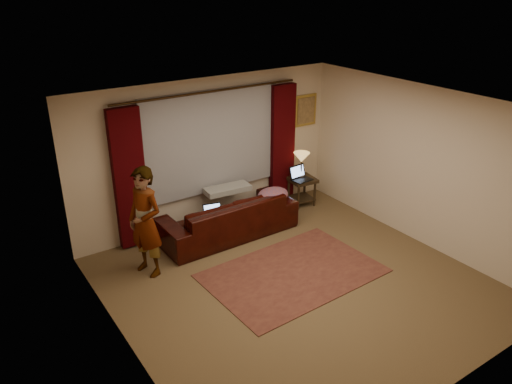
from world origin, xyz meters
TOP-DOWN VIEW (x-y plane):
  - floor at (0.00, 0.00)m, footprint 5.00×5.00m
  - ceiling at (0.00, 0.00)m, footprint 5.00×5.00m
  - wall_back at (0.00, 2.50)m, footprint 5.00×0.02m
  - wall_front at (0.00, -2.50)m, footprint 5.00×0.02m
  - wall_left at (-2.50, 0.00)m, footprint 0.02×5.00m
  - wall_right at (2.50, 0.00)m, footprint 0.02×5.00m
  - sheer_curtain at (0.00, 2.44)m, footprint 2.50×0.05m
  - drape_left at (-1.50, 2.39)m, footprint 0.50×0.14m
  - drape_right at (1.50, 2.39)m, footprint 0.50×0.14m
  - curtain_rod at (0.00, 2.39)m, footprint 0.04×0.04m
  - picture_frame at (2.10, 2.47)m, footprint 0.50×0.04m
  - sofa at (-0.05, 1.84)m, footprint 2.39×1.05m
  - throw_blanket at (0.14, 2.14)m, footprint 0.83×0.39m
  - clothing_pile at (0.77, 1.66)m, footprint 0.68×0.58m
  - laptop_sofa at (-0.42, 1.66)m, footprint 0.37×0.39m
  - area_rug at (0.12, 0.24)m, footprint 2.61×1.79m
  - end_table at (1.78, 2.10)m, footprint 0.53×0.53m
  - tiffany_lamp at (1.79, 2.16)m, footprint 0.40×0.40m
  - laptop_table at (1.71, 2.02)m, footprint 0.41×0.44m
  - person at (-1.64, 1.50)m, footprint 0.63×0.63m

SIDE VIEW (x-z plane):
  - floor at x=0.00m, z-range -0.01..0.00m
  - area_rug at x=0.12m, z-range 0.00..0.01m
  - end_table at x=1.78m, z-range 0.00..0.55m
  - sofa at x=-0.05m, z-range 0.00..0.96m
  - laptop_sofa at x=-0.42m, z-range 0.48..0.70m
  - clothing_pile at x=0.77m, z-range 0.48..0.72m
  - laptop_table at x=1.71m, z-range 0.55..0.81m
  - tiffany_lamp at x=1.79m, z-range 0.55..1.04m
  - person at x=-1.64m, z-range 0.00..1.68m
  - throw_blanket at x=0.14m, z-range 0.91..1.01m
  - drape_left at x=-1.50m, z-range 0.03..2.33m
  - drape_right at x=1.50m, z-range 0.03..2.33m
  - wall_back at x=0.00m, z-range 0.00..2.60m
  - wall_front at x=0.00m, z-range 0.00..2.60m
  - wall_left at x=-2.50m, z-range 0.00..2.60m
  - wall_right at x=2.50m, z-range 0.00..2.60m
  - sheer_curtain at x=0.00m, z-range 0.60..2.40m
  - picture_frame at x=2.10m, z-range 1.45..2.05m
  - curtain_rod at x=0.00m, z-range 0.68..4.08m
  - ceiling at x=0.00m, z-range 2.59..2.61m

